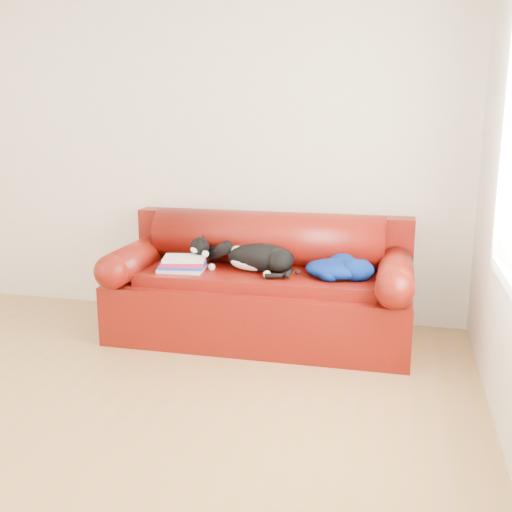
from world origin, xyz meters
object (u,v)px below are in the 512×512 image
Objects in this scene: sofa_base at (261,305)px; blanket at (338,268)px; cat at (259,258)px; book_stack at (183,264)px.

blanket is (0.55, -0.06, 0.33)m from sofa_base.
sofa_base is 0.36m from cat.
cat reaches higher than book_stack.
cat is at bearing 10.26° from book_stack.
sofa_base is 0.63m from book_stack.
blanket reaches higher than book_stack.
book_stack is at bearing -146.00° from cat.
book_stack is 1.08m from blanket.
cat is 0.55m from blanket.
cat reaches higher than sofa_base.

